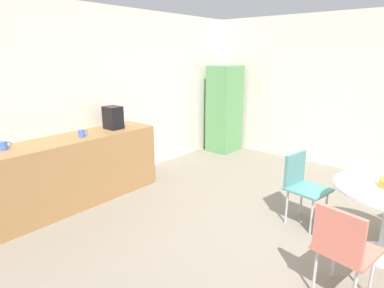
{
  "coord_description": "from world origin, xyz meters",
  "views": [
    {
      "loc": [
        -2.8,
        -1.1,
        1.93
      ],
      "look_at": [
        -0.13,
        1.15,
        0.95
      ],
      "focal_mm": 30.16,
      "sensor_mm": 36.0,
      "label": 1
    }
  ],
  "objects_px": {
    "chair_teal": "(301,180)",
    "chair_coral": "(342,244)",
    "mug_green": "(4,146)",
    "coffee_maker": "(113,118)",
    "mug_red": "(117,123)",
    "locker_cabinet": "(224,109)",
    "mug_white": "(82,133)"
  },
  "relations": [
    {
      "from": "mug_red",
      "to": "coffee_maker",
      "type": "height_order",
      "value": "coffee_maker"
    },
    {
      "from": "chair_teal",
      "to": "mug_green",
      "type": "xyz_separation_m",
      "value": [
        -2.19,
        2.54,
        0.43
      ]
    },
    {
      "from": "chair_coral",
      "to": "mug_green",
      "type": "distance_m",
      "value": 3.51
    },
    {
      "from": "mug_white",
      "to": "coffee_maker",
      "type": "height_order",
      "value": "coffee_maker"
    },
    {
      "from": "mug_green",
      "to": "chair_teal",
      "type": "bearing_deg",
      "value": -49.25
    },
    {
      "from": "chair_coral",
      "to": "mug_green",
      "type": "height_order",
      "value": "mug_green"
    },
    {
      "from": "mug_green",
      "to": "coffee_maker",
      "type": "bearing_deg",
      "value": -2.55
    },
    {
      "from": "mug_red",
      "to": "coffee_maker",
      "type": "relative_size",
      "value": 0.4
    },
    {
      "from": "locker_cabinet",
      "to": "coffee_maker",
      "type": "xyz_separation_m",
      "value": [
        -2.64,
        0.1,
        0.21
      ]
    },
    {
      "from": "mug_white",
      "to": "coffee_maker",
      "type": "relative_size",
      "value": 0.4
    },
    {
      "from": "chair_coral",
      "to": "mug_white",
      "type": "relative_size",
      "value": 6.43
    },
    {
      "from": "chair_teal",
      "to": "coffee_maker",
      "type": "height_order",
      "value": "coffee_maker"
    },
    {
      "from": "chair_teal",
      "to": "mug_green",
      "type": "height_order",
      "value": "mug_green"
    },
    {
      "from": "chair_teal",
      "to": "chair_coral",
      "type": "relative_size",
      "value": 1.0
    },
    {
      "from": "mug_white",
      "to": "mug_green",
      "type": "height_order",
      "value": "same"
    },
    {
      "from": "locker_cabinet",
      "to": "chair_coral",
      "type": "relative_size",
      "value": 2.06
    },
    {
      "from": "chair_coral",
      "to": "mug_red",
      "type": "bearing_deg",
      "value": 82.74
    },
    {
      "from": "chair_coral",
      "to": "mug_green",
      "type": "bearing_deg",
      "value": 108.84
    },
    {
      "from": "chair_teal",
      "to": "coffee_maker",
      "type": "xyz_separation_m",
      "value": [
        -0.76,
        2.48,
        0.54
      ]
    },
    {
      "from": "mug_red",
      "to": "coffee_maker",
      "type": "distance_m",
      "value": 0.18
    },
    {
      "from": "coffee_maker",
      "to": "locker_cabinet",
      "type": "bearing_deg",
      "value": -2.17
    },
    {
      "from": "mug_white",
      "to": "coffee_maker",
      "type": "bearing_deg",
      "value": 8.86
    },
    {
      "from": "mug_red",
      "to": "chair_teal",
      "type": "bearing_deg",
      "value": -75.83
    },
    {
      "from": "locker_cabinet",
      "to": "coffee_maker",
      "type": "relative_size",
      "value": 5.34
    },
    {
      "from": "mug_red",
      "to": "locker_cabinet",
      "type": "bearing_deg",
      "value": -3.96
    },
    {
      "from": "chair_teal",
      "to": "mug_green",
      "type": "bearing_deg",
      "value": 130.75
    },
    {
      "from": "locker_cabinet",
      "to": "coffee_maker",
      "type": "bearing_deg",
      "value": 177.83
    },
    {
      "from": "mug_green",
      "to": "mug_red",
      "type": "relative_size",
      "value": 1.0
    },
    {
      "from": "locker_cabinet",
      "to": "mug_red",
      "type": "height_order",
      "value": "locker_cabinet"
    },
    {
      "from": "locker_cabinet",
      "to": "mug_white",
      "type": "xyz_separation_m",
      "value": [
        -3.19,
        0.01,
        0.09
      ]
    },
    {
      "from": "chair_teal",
      "to": "chair_coral",
      "type": "xyz_separation_m",
      "value": [
        -1.07,
        -0.75,
        0.0
      ]
    },
    {
      "from": "mug_white",
      "to": "mug_green",
      "type": "xyz_separation_m",
      "value": [
        -0.87,
        0.15,
        0.0
      ]
    }
  ]
}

